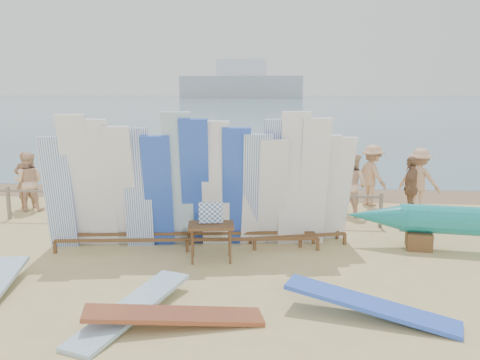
# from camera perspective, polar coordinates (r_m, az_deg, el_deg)

# --- Properties ---
(ground) EXTENTS (160.00, 160.00, 0.00)m
(ground) POSITION_cam_1_polar(r_m,az_deg,el_deg) (11.13, -13.69, -8.63)
(ground) COLOR tan
(ground) RESTS_ON ground
(ocean) EXTENTS (320.00, 240.00, 0.02)m
(ocean) POSITION_cam_1_polar(r_m,az_deg,el_deg) (138.06, 3.40, 8.77)
(ocean) COLOR #476D7F
(ocean) RESTS_ON ground
(wet_sand_strip) EXTENTS (40.00, 2.60, 0.01)m
(wet_sand_strip) POSITION_cam_1_polar(r_m,az_deg,el_deg) (17.87, -6.43, -1.26)
(wet_sand_strip) COLOR #816348
(wet_sand_strip) RESTS_ON ground
(distant_ship) EXTENTS (45.00, 8.00, 14.00)m
(distant_ship) POSITION_cam_1_polar(r_m,az_deg,el_deg) (190.61, 0.15, 10.78)
(distant_ship) COLOR #999EA3
(distant_ship) RESTS_ON ocean
(fence) EXTENTS (12.08, 0.08, 0.90)m
(fence) POSITION_cam_1_polar(r_m,az_deg,el_deg) (13.73, -9.87, -2.16)
(fence) COLOR #7A6E5C
(fence) RESTS_ON ground
(main_surfboard_rack) EXTENTS (6.25, 1.48, 3.08)m
(main_surfboard_rack) POSITION_cam_1_polar(r_m,az_deg,el_deg) (11.23, -5.91, -0.91)
(main_surfboard_rack) COLOR brown
(main_surfboard_rack) RESTS_ON ground
(side_surfboard_rack) EXTENTS (2.61, 1.30, 2.91)m
(side_surfboard_rack) POSITION_cam_1_polar(r_m,az_deg,el_deg) (11.56, 6.51, -1.01)
(side_surfboard_rack) COLOR brown
(side_surfboard_rack) RESTS_ON ground
(vendor_table) EXTENTS (1.02, 0.79, 1.25)m
(vendor_table) POSITION_cam_1_polar(r_m,az_deg,el_deg) (10.64, -3.25, -6.87)
(vendor_table) COLOR brown
(vendor_table) RESTS_ON ground
(flat_board_b) EXTENTS (1.41, 2.73, 0.27)m
(flat_board_b) POSITION_cam_1_polar(r_m,az_deg,el_deg) (8.47, -12.02, -14.73)
(flat_board_b) COLOR #83B0D1
(flat_board_b) RESTS_ON ground
(flat_board_c) EXTENTS (2.75, 1.20, 0.34)m
(flat_board_c) POSITION_cam_1_polar(r_m,az_deg,el_deg) (8.07, -7.31, -15.89)
(flat_board_c) COLOR brown
(flat_board_c) RESTS_ON ground
(flat_board_d) EXTENTS (2.73, 1.36, 0.44)m
(flat_board_d) POSITION_cam_1_polar(r_m,az_deg,el_deg) (8.49, 14.39, -14.77)
(flat_board_d) COLOR blue
(flat_board_d) RESTS_ON ground
(beach_chair_left) EXTENTS (0.80, 0.81, 0.96)m
(beach_chair_left) POSITION_cam_1_polar(r_m,az_deg,el_deg) (14.61, -5.48, -2.71)
(beach_chair_left) COLOR red
(beach_chair_left) RESTS_ON ground
(beach_chair_right) EXTENTS (0.65, 0.67, 0.91)m
(beach_chair_right) POSITION_cam_1_polar(r_m,az_deg,el_deg) (14.78, -3.62, -2.59)
(beach_chair_right) COLOR red
(beach_chair_right) RESTS_ON ground
(stroller) EXTENTS (0.63, 0.80, 0.99)m
(stroller) POSITION_cam_1_polar(r_m,az_deg,el_deg) (14.66, -1.38, -2.14)
(stroller) COLOR red
(stroller) RESTS_ON ground
(beachgoer_6) EXTENTS (0.50, 0.80, 1.53)m
(beachgoer_6) POSITION_cam_1_polar(r_m,az_deg,el_deg) (14.05, 6.33, -1.23)
(beachgoer_6) COLOR tan
(beachgoer_6) RESTS_ON ground
(beachgoer_5) EXTENTS (1.67, 1.27, 1.75)m
(beachgoer_5) POSITION_cam_1_polar(r_m,az_deg,el_deg) (17.40, -3.33, 1.41)
(beachgoer_5) COLOR beige
(beachgoer_5) RESTS_ON ground
(beachgoer_11) EXTENTS (1.63, 1.54, 1.83)m
(beachgoer_11) POSITION_cam_1_polar(r_m,az_deg,el_deg) (18.76, -14.87, 1.84)
(beachgoer_11) COLOR beige
(beachgoer_11) RESTS_ON ground
(beachgoer_2) EXTENTS (0.88, 0.51, 1.72)m
(beachgoer_2) POSITION_cam_1_polar(r_m,az_deg,el_deg) (16.05, -22.64, -0.17)
(beachgoer_2) COLOR beige
(beachgoer_2) RESTS_ON ground
(beachgoer_9) EXTENTS (0.98, 1.30, 1.87)m
(beachgoer_9) POSITION_cam_1_polar(r_m,az_deg,el_deg) (15.99, 14.62, 0.52)
(beachgoer_9) COLOR tan
(beachgoer_9) RESTS_ON ground
(beachgoer_4) EXTENTS (1.05, 0.78, 1.64)m
(beachgoer_4) POSITION_cam_1_polar(r_m,az_deg,el_deg) (15.51, -2.23, 0.13)
(beachgoer_4) COLOR #8C6042
(beachgoer_4) RESTS_ON ground
(beachgoer_extra_0) EXTENTS (1.27, 1.07, 1.86)m
(beachgoer_extra_0) POSITION_cam_1_polar(r_m,az_deg,el_deg) (15.59, 19.49, -0.01)
(beachgoer_extra_0) COLOR tan
(beachgoer_extra_0) RESTS_ON ground
(beachgoer_7) EXTENTS (0.68, 0.43, 1.75)m
(beachgoer_7) POSITION_cam_1_polar(r_m,az_deg,el_deg) (16.71, 6.63, 0.99)
(beachgoer_7) COLOR #8C6042
(beachgoer_7) RESTS_ON ground
(beachgoer_1) EXTENTS (0.71, 0.53, 1.72)m
(beachgoer_1) POSITION_cam_1_polar(r_m,az_deg,el_deg) (16.38, -22.89, -0.01)
(beachgoer_1) COLOR #8C6042
(beachgoer_1) RESTS_ON ground
(beachgoer_3) EXTENTS (1.10, 0.60, 1.62)m
(beachgoer_3) POSITION_cam_1_polar(r_m,az_deg,el_deg) (17.02, -8.68, 0.89)
(beachgoer_3) COLOR tan
(beachgoer_3) RESTS_ON ground
(beachgoer_8) EXTENTS (0.89, 0.92, 1.77)m
(beachgoer_8) POSITION_cam_1_polar(r_m,az_deg,el_deg) (14.65, 12.53, -0.46)
(beachgoer_8) COLOR beige
(beachgoer_8) RESTS_ON ground
(beachgoer_10) EXTENTS (0.77, 1.11, 1.74)m
(beachgoer_10) POSITION_cam_1_polar(r_m,az_deg,el_deg) (14.63, 18.61, -0.83)
(beachgoer_10) COLOR #8C6042
(beachgoer_10) RESTS_ON ground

